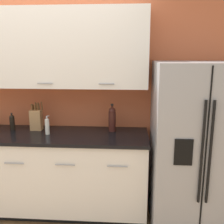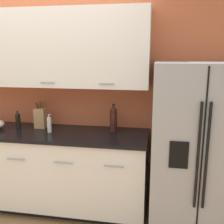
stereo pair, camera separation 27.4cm
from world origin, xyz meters
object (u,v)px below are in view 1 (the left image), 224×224
object	(u,v)px
knife_block	(36,119)
wine_bottle	(112,119)
oil_bottle	(12,122)
refrigerator	(194,146)
soap_dispenser	(47,126)

from	to	relation	value
knife_block	wine_bottle	world-z (taller)	knife_block
knife_block	oil_bottle	distance (m)	0.28
refrigerator	knife_block	size ratio (longest dim) A/B	5.24
wine_bottle	oil_bottle	bearing A→B (deg)	-178.47
refrigerator	wine_bottle	world-z (taller)	refrigerator
knife_block	wine_bottle	bearing A→B (deg)	0.73
knife_block	wine_bottle	distance (m)	0.86
refrigerator	oil_bottle	distance (m)	2.01
knife_block	oil_bottle	bearing A→B (deg)	-175.96
soap_dispenser	knife_block	bearing A→B (deg)	138.09
soap_dispenser	oil_bottle	size ratio (longest dim) A/B	1.06
wine_bottle	refrigerator	bearing A→B (deg)	-14.39
refrigerator	knife_block	world-z (taller)	refrigerator
refrigerator	soap_dispenser	xyz separation A→B (m)	(-1.54, 0.05, 0.17)
knife_block	wine_bottle	size ratio (longest dim) A/B	1.05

